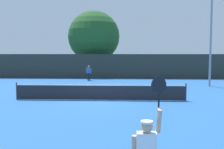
% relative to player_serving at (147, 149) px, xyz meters
% --- Properties ---
extents(ground_plane, '(120.00, 120.00, 0.00)m').
position_rel_player_serving_xyz_m(ground_plane, '(-2.00, 11.36, -1.07)').
color(ground_plane, '#235693').
extents(tennis_net, '(10.54, 0.08, 1.07)m').
position_rel_player_serving_xyz_m(tennis_net, '(-2.00, 11.36, -0.56)').
color(tennis_net, '#232328').
rests_on(tennis_net, ground).
extents(perimeter_fence, '(34.16, 0.12, 2.77)m').
position_rel_player_serving_xyz_m(perimeter_fence, '(-2.00, 25.72, 0.31)').
color(perimeter_fence, '#2D332D').
rests_on(perimeter_fence, ground).
extents(player_serving, '(0.68, 0.39, 2.46)m').
position_rel_player_serving_xyz_m(player_serving, '(0.00, 0.00, 0.00)').
color(player_serving, white).
rests_on(player_serving, ground).
extents(player_receiving, '(0.57, 0.23, 1.56)m').
position_rel_player_serving_xyz_m(player_receiving, '(-4.32, 23.20, -0.12)').
color(player_receiving, blue).
rests_on(player_receiving, ground).
extents(tennis_ball, '(0.07, 0.07, 0.07)m').
position_rel_player_serving_xyz_m(tennis_ball, '(-2.68, 11.85, -1.04)').
color(tennis_ball, '#CCE033').
rests_on(tennis_ball, ground).
extents(light_pole, '(1.18, 0.28, 8.12)m').
position_rel_player_serving_xyz_m(light_pole, '(6.89, 18.77, 3.55)').
color(light_pole, gray).
rests_on(light_pole, ground).
extents(large_tree, '(6.57, 6.57, 8.28)m').
position_rel_player_serving_xyz_m(large_tree, '(-4.52, 29.65, 3.92)').
color(large_tree, brown).
rests_on(large_tree, ground).
extents(parked_car_near, '(2.05, 4.26, 1.69)m').
position_rel_player_serving_xyz_m(parked_car_near, '(-5.29, 33.41, -0.30)').
color(parked_car_near, '#B7B7BC').
rests_on(parked_car_near, ground).
extents(parked_car_mid, '(2.20, 4.33, 1.69)m').
position_rel_player_serving_xyz_m(parked_car_mid, '(-0.28, 31.56, -0.30)').
color(parked_car_mid, white).
rests_on(parked_car_mid, ground).
extents(parked_car_far, '(2.42, 4.41, 1.69)m').
position_rel_player_serving_xyz_m(parked_car_far, '(4.12, 31.47, -0.30)').
color(parked_car_far, red).
rests_on(parked_car_far, ground).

